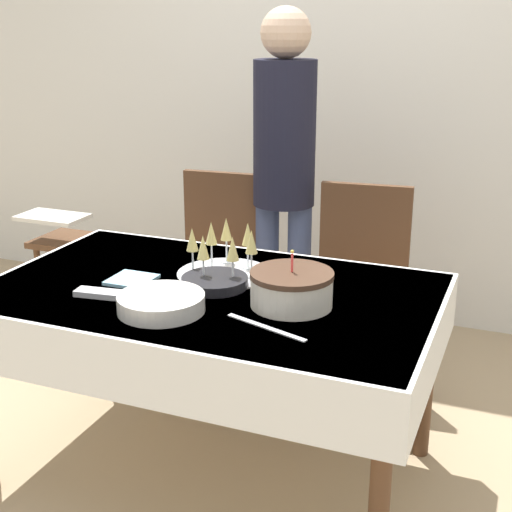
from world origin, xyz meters
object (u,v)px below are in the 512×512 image
(birthday_cake, at_px, (292,289))
(champagne_tray, at_px, (224,253))
(dining_chair_far_right, at_px, (359,286))
(dining_chair_far_left, at_px, (217,266))
(person_standing, at_px, (284,161))
(plate_stack_dessert, at_px, (215,282))
(plate_stack_main, at_px, (161,303))
(high_chair, at_px, (66,255))

(birthday_cake, relative_size, champagne_tray, 0.78)
(birthday_cake, bearing_deg, dining_chair_far_right, 88.35)
(dining_chair_far_left, bearing_deg, person_standing, 23.34)
(plate_stack_dessert, bearing_deg, dining_chair_far_left, 114.63)
(dining_chair_far_right, distance_m, birthday_cake, 0.88)
(champagne_tray, xyz_separation_m, person_standing, (-0.05, 0.77, 0.20))
(dining_chair_far_right, height_order, person_standing, person_standing)
(champagne_tray, xyz_separation_m, plate_stack_main, (-0.04, -0.39, -0.05))
(dining_chair_far_right, relative_size, person_standing, 0.56)
(dining_chair_far_right, bearing_deg, birthday_cake, -91.65)
(dining_chair_far_right, relative_size, high_chair, 1.33)
(birthday_cake, distance_m, high_chair, 1.72)
(champagne_tray, height_order, plate_stack_main, champagne_tray)
(champagne_tray, relative_size, high_chair, 0.49)
(dining_chair_far_right, distance_m, person_standing, 0.65)
(person_standing, bearing_deg, dining_chair_far_right, -17.15)
(plate_stack_main, bearing_deg, dining_chair_far_right, 69.31)
(dining_chair_far_right, height_order, plate_stack_dessert, dining_chair_far_right)
(dining_chair_far_right, height_order, birthday_cake, dining_chair_far_right)
(plate_stack_dessert, distance_m, person_standing, 0.94)
(champagne_tray, height_order, person_standing, person_standing)
(plate_stack_main, bearing_deg, person_standing, 90.33)
(dining_chair_far_left, bearing_deg, plate_stack_main, -74.31)
(dining_chair_far_right, xyz_separation_m, plate_stack_main, (-0.39, -1.04, 0.25))
(dining_chair_far_left, height_order, dining_chair_far_right, same)
(plate_stack_dessert, bearing_deg, plate_stack_main, -103.29)
(plate_stack_dessert, height_order, person_standing, person_standing)
(champagne_tray, bearing_deg, person_standing, 93.66)
(champagne_tray, distance_m, person_standing, 0.80)
(dining_chair_far_right, bearing_deg, plate_stack_main, -110.69)
(high_chair, bearing_deg, champagne_tray, -27.49)
(dining_chair_far_left, relative_size, person_standing, 0.56)
(birthday_cake, bearing_deg, plate_stack_main, -151.40)
(dining_chair_far_right, distance_m, champagne_tray, 0.80)
(person_standing, bearing_deg, birthday_cake, -68.69)
(dining_chair_far_left, relative_size, plate_stack_main, 3.37)
(dining_chair_far_right, height_order, plate_stack_main, dining_chair_far_right)
(plate_stack_dessert, bearing_deg, person_standing, 94.44)
(birthday_cake, distance_m, person_standing, 1.06)
(birthday_cake, xyz_separation_m, person_standing, (-0.38, 0.96, 0.22))
(dining_chair_far_right, distance_m, high_chair, 1.52)
(birthday_cake, bearing_deg, dining_chair_far_left, 128.21)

